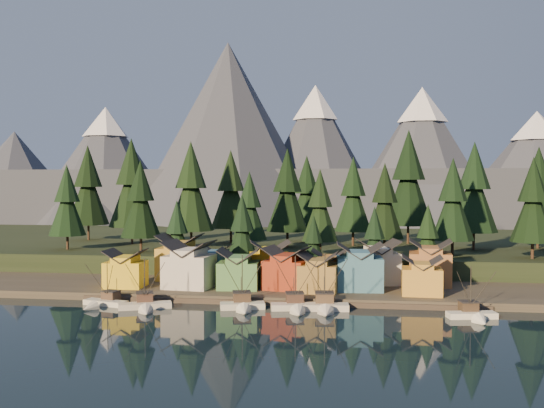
# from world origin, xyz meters

# --- Properties ---
(ground) EXTENTS (500.00, 500.00, 0.00)m
(ground) POSITION_xyz_m (0.00, 0.00, 0.00)
(ground) COLOR black
(ground) RESTS_ON ground
(shore_strip) EXTENTS (400.00, 50.00, 1.50)m
(shore_strip) POSITION_xyz_m (0.00, 40.00, 0.75)
(shore_strip) COLOR #393229
(shore_strip) RESTS_ON ground
(hillside) EXTENTS (420.00, 100.00, 6.00)m
(hillside) POSITION_xyz_m (0.00, 90.00, 3.00)
(hillside) COLOR black
(hillside) RESTS_ON ground
(dock) EXTENTS (80.00, 4.00, 1.00)m
(dock) POSITION_xyz_m (0.00, 16.50, 0.50)
(dock) COLOR #4A3F34
(dock) RESTS_ON ground
(mountain_ridge) EXTENTS (560.00, 190.00, 90.00)m
(mountain_ridge) POSITION_xyz_m (-4.20, 213.59, 26.06)
(mountain_ridge) COLOR #424755
(mountain_ridge) RESTS_ON ground
(boat_0) EXTENTS (9.56, 10.00, 9.81)m
(boat_0) POSITION_xyz_m (-33.87, 9.64, 1.78)
(boat_0) COLOR beige
(boat_0) RESTS_ON ground
(boat_1) EXTENTS (10.48, 10.82, 10.69)m
(boat_1) POSITION_xyz_m (-24.55, 7.80, 1.93)
(boat_1) COLOR beige
(boat_1) RESTS_ON ground
(boat_2) EXTENTS (9.08, 9.70, 11.38)m
(boat_2) POSITION_xyz_m (-6.31, 10.23, 2.30)
(boat_2) COLOR beige
(boat_2) RESTS_ON ground
(boat_3) EXTENTS (9.88, 10.42, 11.26)m
(boat_3) POSITION_xyz_m (3.72, 10.64, 2.16)
(boat_3) COLOR beige
(boat_3) RESTS_ON ground
(boat_4) EXTENTS (9.35, 10.04, 11.87)m
(boat_4) POSITION_xyz_m (9.09, 10.94, 2.39)
(boat_4) COLOR beige
(boat_4) RESTS_ON ground
(boat_6) EXTENTS (9.14, 9.66, 10.23)m
(boat_6) POSITION_xyz_m (35.22, 7.91, 1.94)
(boat_6) COLOR white
(boat_6) RESTS_ON ground
(house_front_0) EXTENTS (8.40, 7.98, 8.03)m
(house_front_0) POSITION_xyz_m (-34.27, 22.84, 5.72)
(house_front_0) COLOR yellow
(house_front_0) RESTS_ON shore_strip
(house_front_1) EXTENTS (10.53, 10.19, 9.97)m
(house_front_1) POSITION_xyz_m (-20.53, 24.08, 6.74)
(house_front_1) COLOR beige
(house_front_1) RESTS_ON shore_strip
(house_front_2) EXTENTS (9.01, 9.08, 8.34)m
(house_front_2) POSITION_xyz_m (-9.84, 24.63, 5.88)
(house_front_2) COLOR #497F44
(house_front_2) RESTS_ON shore_strip
(house_front_3) EXTENTS (10.24, 9.93, 8.84)m
(house_front_3) POSITION_xyz_m (0.28, 25.27, 6.14)
(house_front_3) COLOR maroon
(house_front_3) RESTS_ON shore_strip
(house_front_4) EXTENTS (8.43, 9.02, 8.09)m
(house_front_4) POSITION_xyz_m (7.14, 23.23, 5.75)
(house_front_4) COLOR olive
(house_front_4) RESTS_ON shore_strip
(house_front_5) EXTENTS (9.81, 9.02, 9.78)m
(house_front_5) POSITION_xyz_m (15.51, 26.09, 6.63)
(house_front_5) COLOR teal
(house_front_5) RESTS_ON shore_strip
(house_front_6) EXTENTS (8.13, 7.72, 7.77)m
(house_front_6) POSITION_xyz_m (27.84, 22.43, 5.58)
(house_front_6) COLOR gold
(house_front_6) RESTS_ON shore_strip
(house_back_0) EXTENTS (9.71, 9.33, 10.42)m
(house_back_0) POSITION_xyz_m (-25.67, 34.58, 6.97)
(house_back_0) COLOR #BA8F30
(house_back_0) RESTS_ON shore_strip
(house_back_1) EXTENTS (7.43, 7.52, 8.33)m
(house_back_1) POSITION_xyz_m (-16.96, 32.10, 5.87)
(house_back_1) COLOR #396888
(house_back_1) RESTS_ON shore_strip
(house_back_2) EXTENTS (10.33, 9.78, 9.35)m
(house_back_2) POSITION_xyz_m (-4.36, 32.90, 6.41)
(house_back_2) COLOR yellow
(house_back_2) RESTS_ON shore_strip
(house_back_3) EXTENTS (7.73, 6.90, 7.77)m
(house_back_3) POSITION_xyz_m (8.99, 31.33, 5.58)
(house_back_3) COLOR #B6752E
(house_back_3) RESTS_ON shore_strip
(house_back_4) EXTENTS (10.27, 9.98, 9.70)m
(house_back_4) POSITION_xyz_m (19.58, 34.73, 6.59)
(house_back_4) COLOR silver
(house_back_4) RESTS_ON shore_strip
(house_back_5) EXTENTS (9.55, 9.65, 9.96)m
(house_back_5) POSITION_xyz_m (30.82, 34.00, 6.73)
(house_back_5) COLOR #976135
(house_back_5) RESTS_ON shore_strip
(tree_hill_0) EXTENTS (9.82, 9.82, 22.88)m
(tree_hill_0) POSITION_xyz_m (-62.00, 52.00, 18.50)
(tree_hill_0) COLOR #332319
(tree_hill_0) RESTS_ON hillside
(tree_hill_1) EXTENTS (13.27, 13.27, 30.92)m
(tree_hill_1) POSITION_xyz_m (-50.00, 68.00, 22.91)
(tree_hill_1) COLOR #332319
(tree_hill_1) RESTS_ON hillside
(tree_hill_2) EXTENTS (10.20, 10.20, 23.76)m
(tree_hill_2) POSITION_xyz_m (-40.00, 48.00, 18.99)
(tree_hill_2) COLOR #332319
(tree_hill_2) RESTS_ON hillside
(tree_hill_3) EXTENTS (12.59, 12.59, 29.34)m
(tree_hill_3) POSITION_xyz_m (-30.00, 60.00, 22.04)
(tree_hill_3) COLOR #332319
(tree_hill_3) RESTS_ON hillside
(tree_hill_4) EXTENTS (11.87, 11.87, 27.65)m
(tree_hill_4) POSITION_xyz_m (-22.00, 75.00, 21.11)
(tree_hill_4) COLOR #332319
(tree_hill_4) RESTS_ON hillside
(tree_hill_5) EXTENTS (8.95, 8.95, 20.84)m
(tree_hill_5) POSITION_xyz_m (-12.00, 50.00, 17.39)
(tree_hill_5) COLOR #332319
(tree_hill_5) RESTS_ON hillside
(tree_hill_6) EXTENTS (11.81, 11.81, 27.51)m
(tree_hill_6) POSITION_xyz_m (-4.00, 65.00, 21.04)
(tree_hill_6) COLOR #332319
(tree_hill_6) RESTS_ON hillside
(tree_hill_7) EXTENTS (9.17, 9.17, 21.35)m
(tree_hill_7) POSITION_xyz_m (6.00, 48.00, 17.67)
(tree_hill_7) COLOR #332319
(tree_hill_7) RESTS_ON hillside
(tree_hill_8) EXTENTS (10.87, 10.87, 25.33)m
(tree_hill_8) POSITION_xyz_m (14.00, 72.00, 19.85)
(tree_hill_8) COLOR #332319
(tree_hill_8) RESTS_ON hillside
(tree_hill_9) EXTENTS (9.88, 9.88, 23.02)m
(tree_hill_9) POSITION_xyz_m (22.00, 55.00, 18.58)
(tree_hill_9) COLOR #332319
(tree_hill_9) RESTS_ON hillside
(tree_hill_10) EXTENTS (14.38, 14.38, 33.50)m
(tree_hill_10) POSITION_xyz_m (30.00, 80.00, 24.32)
(tree_hill_10) COLOR #332319
(tree_hill_10) RESTS_ON hillside
(tree_hill_11) EXTENTS (10.31, 10.31, 24.02)m
(tree_hill_11) POSITION_xyz_m (38.00, 50.00, 19.13)
(tree_hill_11) COLOR #332319
(tree_hill_11) RESTS_ON hillside
(tree_hill_12) EXTENTS (12.42, 12.42, 28.93)m
(tree_hill_12) POSITION_xyz_m (46.00, 66.00, 21.82)
(tree_hill_12) COLOR #332319
(tree_hill_12) RESTS_ON hillside
(tree_hill_13) EXTENTS (10.31, 10.31, 24.02)m
(tree_hill_13) POSITION_xyz_m (56.00, 48.00, 19.13)
(tree_hill_13) COLOR #332319
(tree_hill_13) RESTS_ON hillside
(tree_hill_14) EXTENTS (11.96, 11.96, 27.85)m
(tree_hill_14) POSITION_xyz_m (64.00, 72.00, 21.23)
(tree_hill_14) COLOR #332319
(tree_hill_14) RESTS_ON hillside
(tree_hill_15) EXTENTS (11.26, 11.26, 26.24)m
(tree_hill_15) POSITION_xyz_m (0.00, 82.00, 20.34)
(tree_hill_15) COLOR #332319
(tree_hill_15) RESTS_ON hillside
(tree_hill_16) EXTENTS (12.73, 12.73, 29.64)m
(tree_hill_16) POSITION_xyz_m (-68.00, 78.00, 22.21)
(tree_hill_16) COLOR #332319
(tree_hill_16) RESTS_ON hillside
(tree_shore_0) EXTENTS (7.83, 7.83, 18.24)m
(tree_shore_0) POSITION_xyz_m (-28.00, 40.00, 11.46)
(tree_shore_0) COLOR #332319
(tree_shore_0) RESTS_ON shore_strip
(tree_shore_1) EXTENTS (8.41, 8.41, 19.59)m
(tree_shore_1) POSITION_xyz_m (-12.00, 40.00, 12.21)
(tree_shore_1) COLOR #332319
(tree_shore_1) RESTS_ON shore_strip
(tree_shore_2) EXTENTS (6.38, 6.38, 14.86)m
(tree_shore_2) POSITION_xyz_m (5.00, 40.00, 9.61)
(tree_shore_2) COLOR #332319
(tree_shore_2) RESTS_ON shore_strip
(tree_shore_3) EXTENTS (7.30, 7.30, 17.00)m
(tree_shore_3) POSITION_xyz_m (19.00, 40.00, 10.78)
(tree_shore_3) COLOR #332319
(tree_shore_3) RESTS_ON shore_strip
(tree_shore_4) EXTENTS (7.54, 7.54, 17.57)m
(tree_shore_4) POSITION_xyz_m (31.00, 40.00, 11.10)
(tree_shore_4) COLOR #332319
(tree_shore_4) RESTS_ON shore_strip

